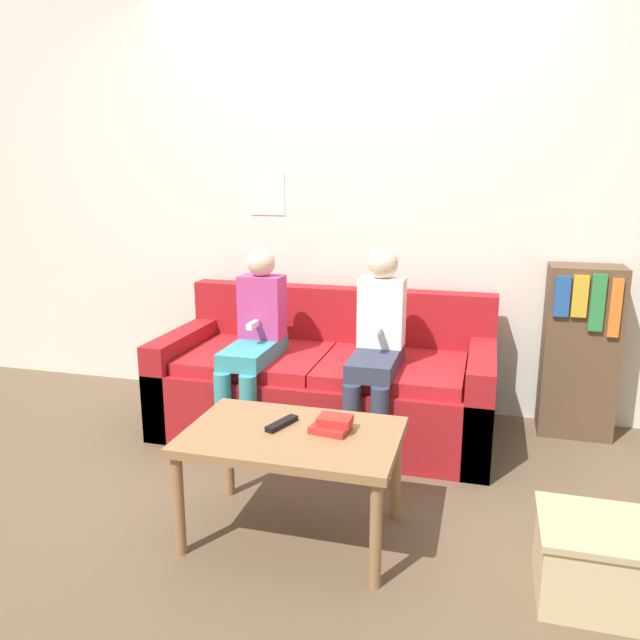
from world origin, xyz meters
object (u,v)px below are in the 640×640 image
Objects in this scene: person_right at (377,344)px; storage_box at (596,561)px; tv_remote at (282,424)px; bookshelf at (580,351)px; coffee_table at (292,445)px; couch at (326,385)px; person_left at (254,337)px.

person_right is 1.45m from storage_box.
tv_remote is 1.88m from bookshelf.
coffee_table is 0.79× the size of person_right.
bookshelf is (1.06, 0.53, -0.11)m from person_right.
tv_remote is 1.25m from storage_box.
person_right is 2.65× the size of storage_box.
bookshelf reaches higher than coffee_table.
storage_box is (1.28, -1.18, -0.12)m from couch.
tv_remote is 0.43× the size of storage_box.
bookshelf is at bearing 86.38° from storage_box.
person_right reaches higher than storage_box.
person_right is at bearing 78.72° from coffee_table.
couch reaches higher than coffee_table.
person_right reaches higher than bookshelf.
storage_box is at bearing -4.94° from coffee_table.
storage_box is (1.14, -0.10, -0.25)m from coffee_table.
person_right reaches higher than coffee_table.
coffee_table is 1.88m from bookshelf.
tv_remote is at bearing -133.36° from bookshelf.
person_right is 1.11× the size of bookshelf.
person_left is at bearing 148.97° from storage_box.
bookshelf is at bearing 48.97° from coffee_table.
person_right reaches higher than tv_remote.
couch is 10.69× the size of tv_remote.
tv_remote is 0.18× the size of bookshelf.
person_left is (-0.36, -0.20, 0.31)m from couch.
couch is 1.06m from tv_remote.
person_left is (-0.50, 0.89, 0.18)m from coffee_table.
couch is at bearing 137.27° from storage_box.
tv_remote reaches higher than storage_box.
person_left is at bearing -163.02° from bookshelf.
person_left is at bearing 137.63° from tv_remote.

